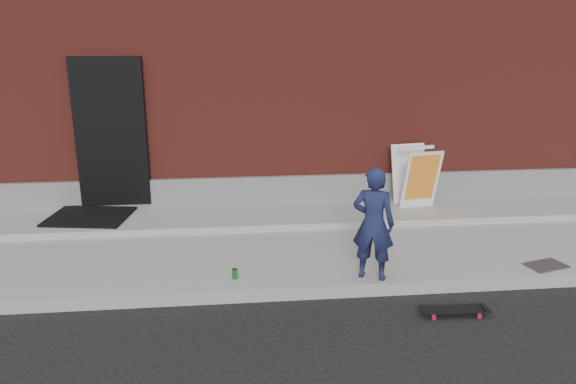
{
  "coord_description": "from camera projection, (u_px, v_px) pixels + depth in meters",
  "views": [
    {
      "loc": [
        -0.81,
        -5.62,
        2.94
      ],
      "look_at": [
        -0.14,
        0.8,
        1.03
      ],
      "focal_mm": 35.0,
      "sensor_mm": 36.0,
      "label": 1
    }
  ],
  "objects": [
    {
      "name": "ground",
      "position": [
        308.0,
        300.0,
        6.28
      ],
      "size": [
        80.0,
        80.0,
        0.0
      ],
      "primitive_type": "plane",
      "color": "black",
      "rests_on": "ground"
    },
    {
      "name": "sidewalk",
      "position": [
        293.0,
        244.0,
        7.68
      ],
      "size": [
        20.0,
        3.0,
        0.15
      ],
      "primitive_type": "cube",
      "color": "gray",
      "rests_on": "ground"
    },
    {
      "name": "apron",
      "position": [
        286.0,
        214.0,
        8.51
      ],
      "size": [
        20.0,
        1.2,
        0.1
      ],
      "primitive_type": "cube",
      "color": "gray",
      "rests_on": "sidewalk"
    },
    {
      "name": "building",
      "position": [
        265.0,
        47.0,
        12.24
      ],
      "size": [
        20.0,
        8.1,
        5.0
      ],
      "color": "maroon",
      "rests_on": "ground"
    },
    {
      "name": "child",
      "position": [
        373.0,
        224.0,
        6.31
      ],
      "size": [
        0.56,
        0.48,
        1.31
      ],
      "primitive_type": "imported",
      "rotation": [
        0.0,
        0.0,
        2.73
      ],
      "color": "#171D41",
      "rests_on": "sidewalk"
    },
    {
      "name": "skateboard",
      "position": [
        454.0,
        310.0,
        5.92
      ],
      "size": [
        0.71,
        0.21,
        0.08
      ],
      "color": "#B2121F",
      "rests_on": "ground"
    },
    {
      "name": "pizza_sign",
      "position": [
        416.0,
        176.0,
        8.65
      ],
      "size": [
        0.66,
        0.74,
        0.94
      ],
      "color": "silver",
      "rests_on": "apron"
    },
    {
      "name": "soda_can",
      "position": [
        235.0,
        274.0,
        6.45
      ],
      "size": [
        0.08,
        0.08,
        0.12
      ],
      "primitive_type": "cylinder",
      "rotation": [
        0.0,
        0.0,
        0.42
      ],
      "color": "#1A842F",
      "rests_on": "sidewalk"
    },
    {
      "name": "doormat",
      "position": [
        89.0,
        217.0,
        8.21
      ],
      "size": [
        1.26,
        1.08,
        0.03
      ],
      "primitive_type": "cube",
      "rotation": [
        0.0,
        0.0,
        -0.16
      ],
      "color": "black",
      "rests_on": "apron"
    },
    {
      "name": "utility_plate",
      "position": [
        546.0,
        265.0,
        6.79
      ],
      "size": [
        0.54,
        0.42,
        0.01
      ],
      "primitive_type": "cube",
      "rotation": [
        0.0,
        0.0,
        0.26
      ],
      "color": "#535458",
      "rests_on": "sidewalk"
    }
  ]
}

